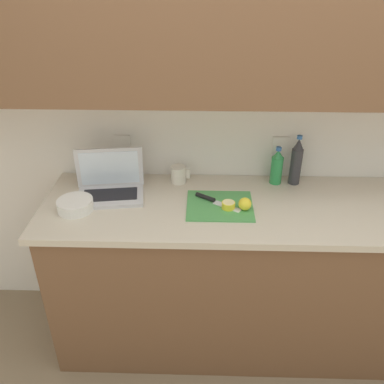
# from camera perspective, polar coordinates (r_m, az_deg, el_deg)

# --- Properties ---
(ground_plane) EXTENTS (12.00, 12.00, 0.00)m
(ground_plane) POSITION_cam_1_polar(r_m,az_deg,el_deg) (2.68, 6.95, -19.01)
(ground_plane) COLOR #847056
(ground_plane) RESTS_ON ground
(wall_back) EXTENTS (5.20, 0.38, 2.60)m
(wall_back) POSITION_cam_1_polar(r_m,az_deg,el_deg) (2.06, 9.15, 16.93)
(wall_back) COLOR white
(wall_back) RESTS_ON ground_plane
(counter_unit) EXTENTS (2.14, 0.65, 0.93)m
(counter_unit) POSITION_cam_1_polar(r_m,az_deg,el_deg) (2.35, 8.11, -11.30)
(counter_unit) COLOR brown
(counter_unit) RESTS_ON ground_plane
(laptop) EXTENTS (0.37, 0.26, 0.23)m
(laptop) POSITION_cam_1_polar(r_m,az_deg,el_deg) (2.16, -11.42, 1.03)
(laptop) COLOR silver
(laptop) RESTS_ON counter_unit
(cutting_board) EXTENTS (0.33, 0.29, 0.01)m
(cutting_board) POSITION_cam_1_polar(r_m,az_deg,el_deg) (2.04, 3.91, -1.92)
(cutting_board) COLOR #4C9E51
(cutting_board) RESTS_ON counter_unit
(knife) EXTENTS (0.23, 0.17, 0.02)m
(knife) POSITION_cam_1_polar(r_m,az_deg,el_deg) (2.07, 2.59, -1.03)
(knife) COLOR silver
(knife) RESTS_ON cutting_board
(lemon_half_cut) EXTENTS (0.07, 0.07, 0.04)m
(lemon_half_cut) POSITION_cam_1_polar(r_m,az_deg,el_deg) (2.01, 5.13, -1.83)
(lemon_half_cut) COLOR yellow
(lemon_half_cut) RESTS_ON cutting_board
(lemon_whole_beside) EXTENTS (0.06, 0.06, 0.06)m
(lemon_whole_beside) POSITION_cam_1_polar(r_m,az_deg,el_deg) (2.00, 7.44, -1.67)
(lemon_whole_beside) COLOR yellow
(lemon_whole_beside) RESTS_ON cutting_board
(bottle_green_soda) EXTENTS (0.06, 0.06, 0.28)m
(bottle_green_soda) POSITION_cam_1_polar(r_m,az_deg,el_deg) (2.26, 14.42, 4.11)
(bottle_green_soda) COLOR #333338
(bottle_green_soda) RESTS_ON counter_unit
(bottle_oil_tall) EXTENTS (0.06, 0.06, 0.21)m
(bottle_oil_tall) POSITION_cam_1_polar(r_m,az_deg,el_deg) (2.26, 11.81, 3.45)
(bottle_oil_tall) COLOR #2D934C
(bottle_oil_tall) RESTS_ON counter_unit
(measuring_cup) EXTENTS (0.10, 0.08, 0.09)m
(measuring_cup) POSITION_cam_1_polar(r_m,az_deg,el_deg) (2.24, -1.88, 2.49)
(measuring_cup) COLOR silver
(measuring_cup) RESTS_ON counter_unit
(bowl_white) EXTENTS (0.18, 0.18, 0.06)m
(bowl_white) POSITION_cam_1_polar(r_m,az_deg,el_deg) (2.08, -16.06, -1.75)
(bowl_white) COLOR white
(bowl_white) RESTS_ON counter_unit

